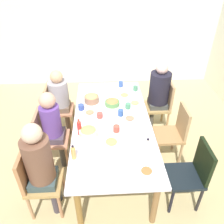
% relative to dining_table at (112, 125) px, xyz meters
% --- Properties ---
extents(ground_plane, '(6.25, 6.25, 0.00)m').
position_rel_dining_table_xyz_m(ground_plane, '(0.00, 0.00, -0.67)').
color(ground_plane, tan).
extents(wall_left, '(0.12, 5.21, 2.60)m').
position_rel_dining_table_xyz_m(wall_left, '(-2.66, 0.00, 0.63)').
color(wall_left, silver).
rests_on(wall_left, ground_plane).
extents(dining_table, '(2.25, 1.04, 0.73)m').
position_rel_dining_table_xyz_m(dining_table, '(0.00, 0.00, 0.00)').
color(dining_table, white).
rests_on(dining_table, ground_plane).
extents(chair_0, '(0.40, 0.40, 0.90)m').
position_rel_dining_table_xyz_m(chair_0, '(0.75, 0.90, -0.15)').
color(chair_0, black).
rests_on(chair_0, ground_plane).
extents(chair_1, '(0.40, 0.40, 0.90)m').
position_rel_dining_table_xyz_m(chair_1, '(-0.75, 0.90, -0.15)').
color(chair_1, '#A98952').
rests_on(chair_1, ground_plane).
extents(person_1, '(0.33, 0.33, 1.25)m').
position_rel_dining_table_xyz_m(person_1, '(-0.75, 0.81, 0.09)').
color(person_1, '#49463E').
rests_on(person_1, ground_plane).
extents(chair_2, '(0.40, 0.40, 0.90)m').
position_rel_dining_table_xyz_m(chair_2, '(0.75, -0.90, -0.15)').
color(chair_2, '#AD874C').
rests_on(chair_2, ground_plane).
extents(person_2, '(0.30, 0.30, 1.29)m').
position_rel_dining_table_xyz_m(person_2, '(0.75, -0.81, 0.10)').
color(person_2, '#3A3C43').
rests_on(person_2, ground_plane).
extents(chair_3, '(0.40, 0.40, 0.90)m').
position_rel_dining_table_xyz_m(chair_3, '(0.00, 0.90, -0.15)').
color(chair_3, '#A47A4B').
rests_on(chair_3, ground_plane).
extents(chair_4, '(0.40, 0.40, 0.90)m').
position_rel_dining_table_xyz_m(chair_4, '(0.00, -0.90, -0.15)').
color(chair_4, '#B6785A').
rests_on(chair_4, ground_plane).
extents(person_4, '(0.30, 0.30, 1.20)m').
position_rel_dining_table_xyz_m(person_4, '(0.00, -0.81, 0.05)').
color(person_4, '#494145').
rests_on(person_4, ground_plane).
extents(chair_5, '(0.40, 0.40, 0.90)m').
position_rel_dining_table_xyz_m(chair_5, '(-0.75, -0.90, -0.15)').
color(chair_5, '#B57758').
rests_on(chair_5, ground_plane).
extents(person_5, '(0.31, 0.31, 1.16)m').
position_rel_dining_table_xyz_m(person_5, '(-0.75, -0.81, 0.03)').
color(person_5, brown).
rests_on(person_5, ground_plane).
extents(plate_0, '(0.21, 0.21, 0.04)m').
position_rel_dining_table_xyz_m(plate_0, '(-0.19, -0.31, 0.08)').
color(plate_0, silver).
rests_on(plate_0, dining_table).
extents(plate_1, '(0.22, 0.22, 0.04)m').
position_rel_dining_table_xyz_m(plate_1, '(-0.41, 0.37, 0.08)').
color(plate_1, silver).
rests_on(plate_1, dining_table).
extents(plate_2, '(0.21, 0.21, 0.04)m').
position_rel_dining_table_xyz_m(plate_2, '(-0.65, 0.24, 0.08)').
color(plate_2, white).
rests_on(plate_2, dining_table).
extents(plate_3, '(0.22, 0.22, 0.04)m').
position_rel_dining_table_xyz_m(plate_3, '(-0.02, 0.25, 0.08)').
color(plate_3, white).
rests_on(plate_3, dining_table).
extents(plate_4, '(0.25, 0.25, 0.04)m').
position_rel_dining_table_xyz_m(plate_4, '(0.44, -0.03, 0.08)').
color(plate_4, silver).
rests_on(plate_4, dining_table).
extents(plate_5, '(0.21, 0.21, 0.04)m').
position_rel_dining_table_xyz_m(plate_5, '(0.91, 0.31, 0.08)').
color(plate_5, white).
rests_on(plate_5, dining_table).
extents(bowl_0, '(0.23, 0.23, 0.12)m').
position_rel_dining_table_xyz_m(bowl_0, '(0.29, -0.31, 0.12)').
color(bowl_0, beige).
rests_on(bowl_0, dining_table).
extents(bowl_1, '(0.22, 0.22, 0.12)m').
position_rel_dining_table_xyz_m(bowl_1, '(-0.51, -0.29, 0.13)').
color(bowl_1, '#95694F').
rests_on(bowl_1, dining_table).
extents(bowl_2, '(0.22, 0.22, 0.08)m').
position_rel_dining_table_xyz_m(bowl_2, '(-0.41, 0.03, 0.11)').
color(bowl_2, '#558647').
rests_on(bowl_2, dining_table).
extents(cup_0, '(0.12, 0.08, 0.08)m').
position_rel_dining_table_xyz_m(cup_0, '(-0.30, 0.25, 0.11)').
color(cup_0, '#498866').
rests_on(cup_0, dining_table).
extents(cup_1, '(0.11, 0.08, 0.08)m').
position_rel_dining_table_xyz_m(cup_1, '(-0.83, 0.44, 0.11)').
color(cup_1, '#4A8460').
rests_on(cup_1, dining_table).
extents(cup_2, '(0.12, 0.09, 0.08)m').
position_rel_dining_table_xyz_m(cup_2, '(-0.30, -0.44, 0.11)').
color(cup_2, '#374F9E').
rests_on(cup_2, dining_table).
extents(cup_3, '(0.11, 0.08, 0.09)m').
position_rel_dining_table_xyz_m(cup_3, '(-0.12, 0.13, 0.11)').
color(cup_3, '#345494').
rests_on(cup_3, dining_table).
extents(cup_4, '(0.12, 0.08, 0.08)m').
position_rel_dining_table_xyz_m(cup_4, '(0.22, 0.04, 0.11)').
color(cup_4, '#C24E3E').
rests_on(cup_4, dining_table).
extents(cup_5, '(0.12, 0.08, 0.08)m').
position_rel_dining_table_xyz_m(cup_5, '(-0.09, -0.17, 0.10)').
color(cup_5, '#CD4B41').
rests_on(cup_5, dining_table).
extents(cup_6, '(0.11, 0.08, 0.10)m').
position_rel_dining_table_xyz_m(cup_6, '(-0.98, 0.20, 0.11)').
color(cup_6, '#3B5A9A').
rests_on(cup_6, dining_table).
extents(bottle_0, '(0.05, 0.05, 0.23)m').
position_rel_dining_table_xyz_m(bottle_0, '(0.26, -0.42, 0.18)').
color(bottle_0, red).
rests_on(bottle_0, dining_table).
extents(bottle_1, '(0.05, 0.05, 0.26)m').
position_rel_dining_table_xyz_m(bottle_1, '(0.67, 0.35, 0.19)').
color(bottle_1, silver).
rests_on(bottle_1, dining_table).
extents(bottle_2, '(0.05, 0.05, 0.19)m').
position_rel_dining_table_xyz_m(bottle_2, '(0.66, -0.46, 0.15)').
color(bottle_2, tan).
rests_on(bottle_2, dining_table).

